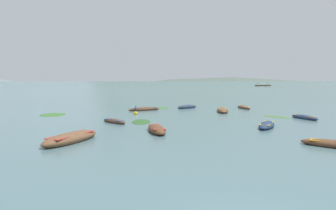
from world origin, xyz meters
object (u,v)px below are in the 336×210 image
(rowboat_2, at_px, (144,109))
(rowboat_3, at_px, (267,125))
(rowboat_0, at_px, (157,129))
(rowboat_1, at_px, (244,107))
(ferry_0, at_px, (263,85))
(rowboat_6, at_px, (222,110))
(rowboat_10, at_px, (187,107))
(rowboat_9, at_px, (304,117))
(rowboat_11, at_px, (71,138))
(mooring_buoy, at_px, (136,113))
(rowboat_4, at_px, (114,121))

(rowboat_2, relative_size, rowboat_3, 1.11)
(rowboat_0, relative_size, rowboat_2, 0.91)
(rowboat_1, xyz_separation_m, ferry_0, (55.91, 147.97, 0.28))
(rowboat_6, height_order, rowboat_10, rowboat_6)
(rowboat_2, bearing_deg, rowboat_9, -27.34)
(rowboat_11, bearing_deg, rowboat_1, 50.67)
(rowboat_9, bearing_deg, mooring_buoy, 166.12)
(rowboat_9, xyz_separation_m, rowboat_10, (-10.59, 11.15, 0.02))
(rowboat_11, bearing_deg, mooring_buoy, 78.94)
(rowboat_9, height_order, ferry_0, ferry_0)
(ferry_0, bearing_deg, rowboat_6, -111.44)
(rowboat_9, xyz_separation_m, rowboat_11, (-19.76, -10.02, 0.07))
(rowboat_0, relative_size, mooring_buoy, 3.45)
(rowboat_2, bearing_deg, rowboat_10, 25.63)
(rowboat_0, xyz_separation_m, ferry_0, (67.44, 165.21, 0.25))
(rowboat_4, xyz_separation_m, rowboat_10, (7.77, 13.26, 0.04))
(rowboat_9, height_order, rowboat_11, rowboat_11)
(rowboat_6, bearing_deg, rowboat_3, -84.29)
(rowboat_2, bearing_deg, rowboat_3, -51.28)
(ferry_0, xyz_separation_m, mooring_buoy, (-69.92, -154.24, -0.34))
(rowboat_11, bearing_deg, rowboat_2, 79.33)
(rowboat_6, relative_size, mooring_buoy, 3.77)
(rowboat_0, height_order, rowboat_9, rowboat_0)
(rowboat_0, bearing_deg, ferry_0, 67.80)
(rowboat_10, xyz_separation_m, rowboat_11, (-9.16, -21.17, 0.05))
(rowboat_1, height_order, rowboat_11, rowboat_11)
(rowboat_4, distance_m, rowboat_10, 15.37)
(rowboat_11, height_order, mooring_buoy, mooring_buoy)
(rowboat_2, distance_m, rowboat_3, 17.07)
(rowboat_0, relative_size, rowboat_6, 0.91)
(rowboat_6, bearing_deg, rowboat_1, 46.73)
(rowboat_9, bearing_deg, rowboat_1, 105.83)
(rowboat_2, height_order, rowboat_4, rowboat_2)
(rowboat_9, bearing_deg, ferry_0, 71.52)
(rowboat_4, xyz_separation_m, rowboat_9, (18.36, 2.11, 0.02))
(rowboat_1, xyz_separation_m, mooring_buoy, (-14.01, -6.27, -0.06))
(rowboat_11, relative_size, mooring_buoy, 4.20)
(rowboat_1, xyz_separation_m, rowboat_6, (-3.77, -4.00, 0.03))
(rowboat_2, xyz_separation_m, rowboat_4, (-2.09, -10.53, -0.03))
(rowboat_6, bearing_deg, rowboat_4, -143.58)
(rowboat_10, height_order, mooring_buoy, mooring_buoy)
(rowboat_11, distance_m, ferry_0, 183.47)
(rowboat_1, distance_m, rowboat_10, 7.65)
(rowboat_1, height_order, rowboat_9, rowboat_1)
(mooring_buoy, bearing_deg, rowboat_0, -77.24)
(rowboat_0, xyz_separation_m, rowboat_10, (3.90, 17.93, -0.01))
(rowboat_0, bearing_deg, rowboat_9, 25.08)
(rowboat_3, distance_m, rowboat_10, 16.81)
(rowboat_2, xyz_separation_m, rowboat_11, (-3.48, -18.44, 0.06))
(rowboat_1, distance_m, rowboat_3, 15.59)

